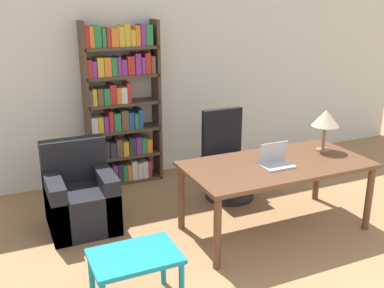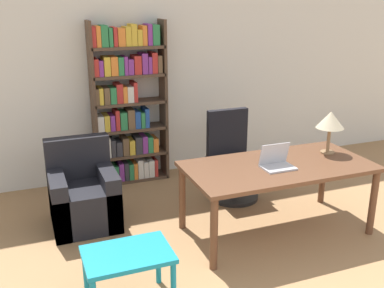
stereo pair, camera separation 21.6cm
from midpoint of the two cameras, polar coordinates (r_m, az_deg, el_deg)
name	(u,v)px [view 1 (the left image)]	position (r m, az deg, el deg)	size (l,w,h in m)	color
wall_back	(164,73)	(5.97, -4.68, 9.01)	(8.00, 0.06, 2.70)	silver
desk	(277,170)	(4.54, 9.35, -3.34)	(1.85, 0.92, 0.73)	brown
laptop	(275,161)	(4.42, 9.19, -2.13)	(0.31, 0.22, 0.23)	#B2B2B7
table_lamp	(326,119)	(4.89, 15.41, 3.06)	(0.29, 0.29, 0.45)	olive
office_chair	(227,159)	(5.36, 3.33, -1.98)	(0.58, 0.58, 1.04)	black
side_table_blue	(135,263)	(3.52, -9.05, -14.67)	(0.66, 0.46, 0.46)	teal
armchair	(81,199)	(4.85, -15.21, -6.79)	(0.67, 0.71, 0.88)	black
bookshelf	(120,107)	(5.68, -10.24, 4.65)	(0.93, 0.28, 2.04)	#4C3828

